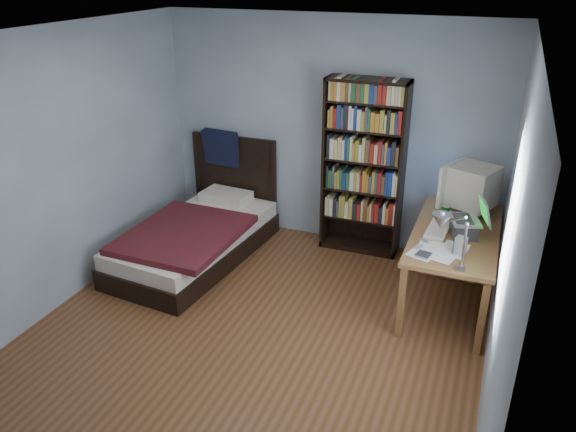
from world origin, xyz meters
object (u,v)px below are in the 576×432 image
at_px(speaker, 461,246).
at_px(bed, 198,234).
at_px(bookshelf, 363,168).
at_px(desk, 457,242).
at_px(desk_lamp, 445,227).
at_px(keyboard, 438,229).
at_px(laptop, 467,225).
at_px(crt_monitor, 470,186).
at_px(soda_can, 445,213).

relative_size(speaker, bed, 0.08).
bearing_deg(bookshelf, desk, -15.73).
bearing_deg(desk_lamp, speaker, 82.04).
xyz_separation_m(desk_lamp, bookshelf, (-1.05, 1.86, -0.32)).
relative_size(desk, bed, 0.74).
relative_size(desk_lamp, keyboard, 1.51).
bearing_deg(laptop, crt_monitor, 94.35).
xyz_separation_m(desk, bookshelf, (-1.07, 0.30, 0.54)).
distance_m(crt_monitor, desk_lamp, 1.61).
bearing_deg(keyboard, bed, -175.53).
bearing_deg(bed, desk, 10.68).
height_order(laptop, soda_can, laptop).
xyz_separation_m(keyboard, bookshelf, (-0.91, 0.78, 0.21)).
bearing_deg(bookshelf, bed, -153.31).
xyz_separation_m(soda_can, bed, (-2.54, -0.30, -0.54)).
bearing_deg(bookshelf, speaker, -46.23).
bearing_deg(desk, soda_can, -122.81).
distance_m(crt_monitor, laptop, 0.55).
distance_m(desk_lamp, soda_can, 1.44).
xyz_separation_m(crt_monitor, soda_can, (-0.18, -0.23, -0.21)).
bearing_deg(desk, bookshelf, 164.27).
height_order(desk_lamp, bookshelf, bookshelf).
xyz_separation_m(keyboard, speaker, (0.23, -0.41, 0.07)).
bearing_deg(keyboard, bookshelf, 143.32).
height_order(laptop, bookshelf, bookshelf).
bearing_deg(bookshelf, crt_monitor, -14.15).
relative_size(desk_lamp, speaker, 4.11).
height_order(speaker, soda_can, speaker).
bearing_deg(speaker, soda_can, 122.70).
distance_m(speaker, bookshelf, 1.66).
bearing_deg(bed, speaker, -8.02).
distance_m(crt_monitor, keyboard, 0.60).
xyz_separation_m(desk, soda_can, (-0.13, -0.21, 0.38)).
bearing_deg(desk_lamp, desk, 89.19).
xyz_separation_m(desk_lamp, soda_can, (-0.11, 1.36, -0.48)).
distance_m(crt_monitor, soda_can, 0.36).
bearing_deg(crt_monitor, bookshelf, 165.85).
distance_m(desk_lamp, bed, 3.03).
bearing_deg(soda_can, crt_monitor, 52.20).
height_order(desk, desk_lamp, desk_lamp).
relative_size(keyboard, bed, 0.21).
xyz_separation_m(keyboard, soda_can, (0.02, 0.28, 0.05)).
distance_m(crt_monitor, bookshelf, 1.15).
height_order(keyboard, speaker, speaker).
relative_size(crt_monitor, desk_lamp, 0.82).
relative_size(laptop, bed, 0.18).
height_order(crt_monitor, speaker, crt_monitor).
bearing_deg(desk, bed, -169.32).
distance_m(desk_lamp, speaker, 0.82).
relative_size(soda_can, bookshelf, 0.07).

